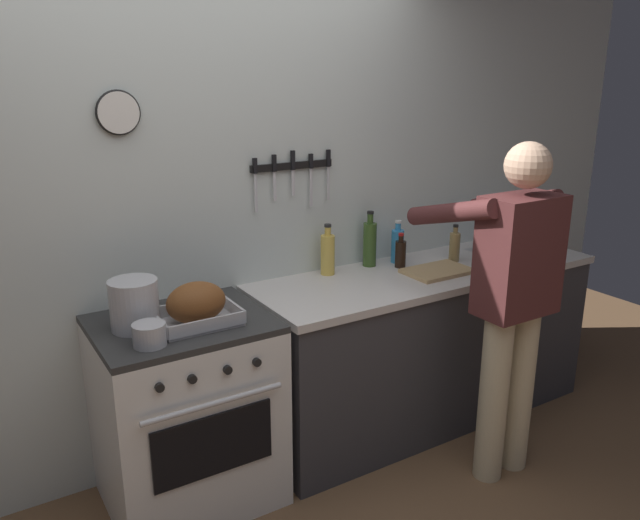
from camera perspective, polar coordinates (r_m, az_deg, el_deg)
name	(u,v)px	position (r m, az deg, el deg)	size (l,w,h in m)	color
wall_back	(194,211)	(3.12, -11.38, 4.35)	(6.00, 0.13, 2.60)	silver
counter_block	(425,342)	(3.69, 9.49, -7.37)	(2.03, 0.65, 0.90)	#38383D
stove	(187,412)	(3.04, -11.92, -13.30)	(0.76, 0.67, 0.90)	white
person_cook	(512,293)	(3.10, 17.00, -2.85)	(0.51, 0.63, 1.66)	#C6B793
roasting_pan	(196,305)	(2.77, -11.13, -4.04)	(0.35, 0.26, 0.19)	#B7B7BC
stock_pot	(134,305)	(2.78, -16.46, -3.89)	(0.21, 0.21, 0.22)	#B7B7BC
saucepan	(149,335)	(2.62, -15.19, -6.53)	(0.13, 0.13, 0.09)	#B7B7BC
cutting_board	(438,271)	(3.48, 10.61, -0.99)	(0.36, 0.24, 0.02)	tan
bottle_vinegar	(455,246)	(3.69, 12.08, 1.24)	(0.06, 0.06, 0.22)	#997F4C
bottle_olive_oil	(370,243)	(3.52, 4.53, 1.53)	(0.07, 0.07, 0.31)	#385623
bottle_soy_sauce	(400,253)	(3.53, 7.30, 0.62)	(0.06, 0.06, 0.20)	black
bottle_dish_soap	(397,245)	(3.61, 7.02, 1.36)	(0.07, 0.07, 0.25)	#338CCC
bottle_cooking_oil	(328,253)	(3.37, 0.70, 0.59)	(0.08, 0.08, 0.28)	gold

